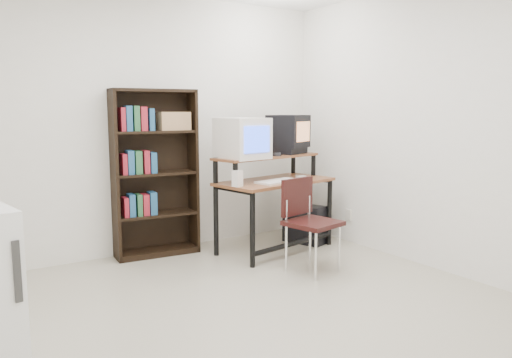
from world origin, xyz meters
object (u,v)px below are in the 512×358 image
school_chair (307,215)px  bookshelf (154,171)px  computer_desk (274,184)px  crt_tv (288,131)px  pc_tower (304,224)px  crt_monitor (242,138)px

school_chair → bookshelf: size_ratio=0.51×
computer_desk → bookshelf: (-1.09, 0.51, 0.16)m
bookshelf → school_chair: bearing=-47.2°
crt_tv → pc_tower: (0.13, -0.13, -1.01)m
pc_tower → school_chair: (-0.57, -0.75, 0.31)m
crt_tv → school_chair: crt_tv is taller
school_chair → computer_desk: bearing=67.6°
crt_tv → bookshelf: size_ratio=0.29×
computer_desk → crt_tv: size_ratio=2.74×
school_chair → bookshelf: bookshelf is taller
computer_desk → pc_tower: computer_desk is taller
crt_monitor → bookshelf: bookshelf is taller
pc_tower → school_chair: size_ratio=0.54×
pc_tower → bookshelf: 1.73m
bookshelf → computer_desk: bearing=-20.1°
crt_monitor → school_chair: 1.03m
crt_monitor → crt_tv: bearing=1.3°
pc_tower → crt_monitor: bearing=160.4°
crt_tv → bookshelf: (-1.39, 0.35, -0.37)m
crt_tv → bookshelf: bookshelf is taller
computer_desk → crt_tv: (0.30, 0.16, 0.53)m
crt_monitor → bookshelf: 0.93m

